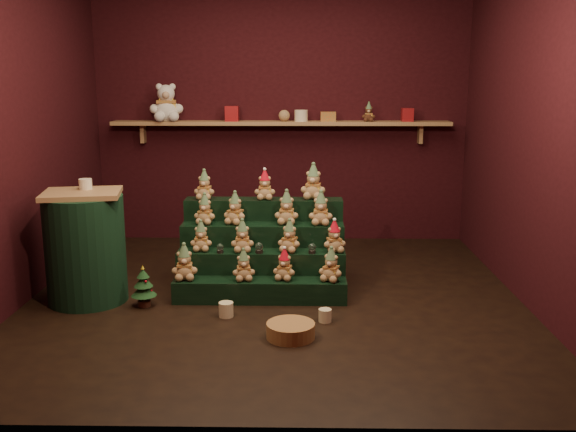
{
  "coord_description": "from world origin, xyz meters",
  "views": [
    {
      "loc": [
        0.2,
        -5.02,
        1.78
      ],
      "look_at": [
        0.1,
        0.25,
        0.64
      ],
      "focal_mm": 40.0,
      "sensor_mm": 36.0,
      "label": 1
    }
  ],
  "objects_px": {
    "snow_globe_a": "(220,248)",
    "mini_christmas_tree": "(144,286)",
    "riser_tier_front": "(260,290)",
    "mug_right": "(325,315)",
    "brown_bear": "(369,112)",
    "snow_globe_b": "(259,248)",
    "snow_globe_c": "(312,248)",
    "wicker_basket": "(291,330)",
    "mug_left": "(226,309)",
    "side_table": "(86,247)",
    "white_bear": "(166,98)"
  },
  "relations": [
    {
      "from": "snow_globe_b",
      "to": "mug_right",
      "type": "height_order",
      "value": "snow_globe_b"
    },
    {
      "from": "side_table",
      "to": "mug_right",
      "type": "bearing_deg",
      "value": -23.07
    },
    {
      "from": "mini_christmas_tree",
      "to": "wicker_basket",
      "type": "height_order",
      "value": "mini_christmas_tree"
    },
    {
      "from": "side_table",
      "to": "wicker_basket",
      "type": "distance_m",
      "value": 1.85
    },
    {
      "from": "snow_globe_a",
      "to": "white_bear",
      "type": "height_order",
      "value": "white_bear"
    },
    {
      "from": "mini_christmas_tree",
      "to": "white_bear",
      "type": "xyz_separation_m",
      "value": [
        -0.19,
        2.06,
        1.4
      ]
    },
    {
      "from": "white_bear",
      "to": "snow_globe_a",
      "type": "bearing_deg",
      "value": -76.44
    },
    {
      "from": "mug_left",
      "to": "mug_right",
      "type": "relative_size",
      "value": 1.15
    },
    {
      "from": "mug_left",
      "to": "brown_bear",
      "type": "height_order",
      "value": "brown_bear"
    },
    {
      "from": "mini_christmas_tree",
      "to": "mug_right",
      "type": "height_order",
      "value": "mini_christmas_tree"
    },
    {
      "from": "mug_right",
      "to": "brown_bear",
      "type": "distance_m",
      "value": 2.78
    },
    {
      "from": "snow_globe_b",
      "to": "white_bear",
      "type": "xyz_separation_m",
      "value": [
        -1.08,
        1.76,
        1.16
      ]
    },
    {
      "from": "mug_left",
      "to": "mini_christmas_tree",
      "type": "bearing_deg",
      "value": 162.68
    },
    {
      "from": "snow_globe_c",
      "to": "wicker_basket",
      "type": "height_order",
      "value": "snow_globe_c"
    },
    {
      "from": "white_bear",
      "to": "brown_bear",
      "type": "relative_size",
      "value": 2.53
    },
    {
      "from": "mug_right",
      "to": "white_bear",
      "type": "distance_m",
      "value": 3.23
    },
    {
      "from": "mug_left",
      "to": "brown_bear",
      "type": "bearing_deg",
      "value": 60.51
    },
    {
      "from": "mug_right",
      "to": "wicker_basket",
      "type": "bearing_deg",
      "value": -129.63
    },
    {
      "from": "brown_bear",
      "to": "white_bear",
      "type": "bearing_deg",
      "value": -174.52
    },
    {
      "from": "mini_christmas_tree",
      "to": "mug_left",
      "type": "relative_size",
      "value": 3.04
    },
    {
      "from": "mug_right",
      "to": "brown_bear",
      "type": "height_order",
      "value": "brown_bear"
    },
    {
      "from": "riser_tier_front",
      "to": "mini_christmas_tree",
      "type": "bearing_deg",
      "value": -171.5
    },
    {
      "from": "mini_christmas_tree",
      "to": "wicker_basket",
      "type": "bearing_deg",
      "value": -27.37
    },
    {
      "from": "snow_globe_a",
      "to": "white_bear",
      "type": "relative_size",
      "value": 0.16
    },
    {
      "from": "wicker_basket",
      "to": "riser_tier_front",
      "type": "bearing_deg",
      "value": 109.27
    },
    {
      "from": "mug_right",
      "to": "wicker_basket",
      "type": "height_order",
      "value": "wicker_basket"
    },
    {
      "from": "mug_right",
      "to": "mug_left",
      "type": "bearing_deg",
      "value": 173.0
    },
    {
      "from": "riser_tier_front",
      "to": "wicker_basket",
      "type": "bearing_deg",
      "value": -70.73
    },
    {
      "from": "brown_bear",
      "to": "mini_christmas_tree",
      "type": "bearing_deg",
      "value": -128.08
    },
    {
      "from": "snow_globe_a",
      "to": "side_table",
      "type": "distance_m",
      "value": 1.07
    },
    {
      "from": "riser_tier_front",
      "to": "snow_globe_a",
      "type": "relative_size",
      "value": 17.74
    },
    {
      "from": "snow_globe_a",
      "to": "mini_christmas_tree",
      "type": "bearing_deg",
      "value": -152.74
    },
    {
      "from": "snow_globe_a",
      "to": "snow_globe_b",
      "type": "xyz_separation_m",
      "value": [
        0.32,
        0.0,
        0.01
      ]
    },
    {
      "from": "wicker_basket",
      "to": "side_table",
      "type": "bearing_deg",
      "value": 156.08
    },
    {
      "from": "side_table",
      "to": "wicker_basket",
      "type": "height_order",
      "value": "side_table"
    },
    {
      "from": "snow_globe_a",
      "to": "brown_bear",
      "type": "distance_m",
      "value": 2.46
    },
    {
      "from": "mug_left",
      "to": "riser_tier_front",
      "type": "bearing_deg",
      "value": 55.68
    },
    {
      "from": "snow_globe_a",
      "to": "snow_globe_b",
      "type": "height_order",
      "value": "snow_globe_b"
    },
    {
      "from": "riser_tier_front",
      "to": "snow_globe_a",
      "type": "height_order",
      "value": "snow_globe_a"
    },
    {
      "from": "mini_christmas_tree",
      "to": "mug_right",
      "type": "xyz_separation_m",
      "value": [
        1.42,
        -0.3,
        -0.12
      ]
    },
    {
      "from": "mug_left",
      "to": "white_bear",
      "type": "height_order",
      "value": "white_bear"
    },
    {
      "from": "side_table",
      "to": "white_bear",
      "type": "bearing_deg",
      "value": 70.86
    },
    {
      "from": "snow_globe_b",
      "to": "mug_left",
      "type": "xyz_separation_m",
      "value": [
        -0.22,
        -0.51,
        -0.35
      ]
    },
    {
      "from": "snow_globe_b",
      "to": "snow_globe_c",
      "type": "xyz_separation_m",
      "value": [
        0.44,
        -0.0,
        -0.0
      ]
    },
    {
      "from": "side_table",
      "to": "riser_tier_front",
      "type": "bearing_deg",
      "value": -10.02
    },
    {
      "from": "snow_globe_a",
      "to": "side_table",
      "type": "xyz_separation_m",
      "value": [
        -1.06,
        -0.17,
        0.05
      ]
    },
    {
      "from": "mug_left",
      "to": "mug_right",
      "type": "height_order",
      "value": "mug_left"
    },
    {
      "from": "snow_globe_b",
      "to": "white_bear",
      "type": "relative_size",
      "value": 0.18
    },
    {
      "from": "white_bear",
      "to": "mug_left",
      "type": "bearing_deg",
      "value": -79.02
    },
    {
      "from": "wicker_basket",
      "to": "brown_bear",
      "type": "bearing_deg",
      "value": 73.54
    }
  ]
}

